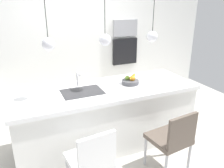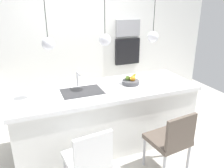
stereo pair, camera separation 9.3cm
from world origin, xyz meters
name	(u,v)px [view 1 (the left image)]	position (x,y,z in m)	size (l,w,h in m)	color
floor	(106,142)	(0.00, 0.00, 0.00)	(6.60, 6.60, 0.00)	#BCB7AD
back_wall	(74,42)	(0.00, 1.65, 1.30)	(6.00, 0.10, 2.60)	white
kitchen_island	(106,116)	(0.00, 0.00, 0.46)	(2.65, 0.92, 0.91)	white
sink_basin	(82,92)	(-0.34, 0.00, 0.91)	(0.56, 0.40, 0.02)	#2D2D30
faucet	(78,77)	(-0.34, 0.21, 1.06)	(0.02, 0.17, 0.22)	silver
fruit_bowl	(131,81)	(0.41, 0.02, 0.96)	(0.26, 0.26, 0.15)	#4C4C51
microwave	(125,28)	(1.09, 1.58, 1.54)	(0.54, 0.08, 0.34)	#9E9EA3
oven	(125,51)	(1.09, 1.58, 1.04)	(0.56, 0.08, 0.56)	black
chair_near	(91,160)	(-0.53, -0.91, 0.51)	(0.48, 0.51, 0.90)	white
chair_middle	(172,138)	(0.52, -0.91, 0.50)	(0.50, 0.50, 0.87)	brown
pendant_light_left	(49,44)	(-0.73, 0.00, 1.61)	(0.16, 0.16, 0.76)	silver
pendant_light_center	(105,40)	(0.00, 0.00, 1.61)	(0.16, 0.16, 0.76)	silver
pendant_light_right	(152,36)	(0.73, 0.00, 1.61)	(0.16, 0.16, 0.76)	silver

